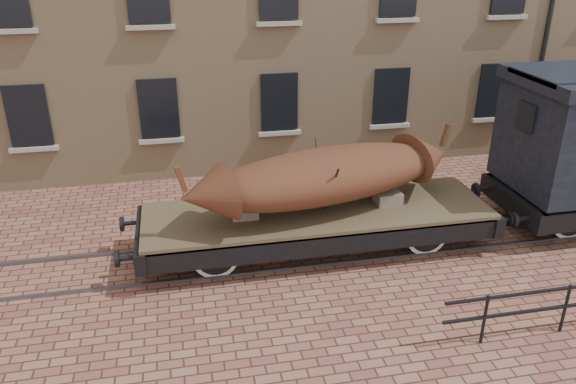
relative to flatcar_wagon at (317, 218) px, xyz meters
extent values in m
plane|color=brown|center=(-0.93, 0.00, -0.83)|extent=(90.00, 90.00, 0.00)
cube|color=black|center=(-6.93, 4.96, 1.37)|extent=(1.10, 0.12, 1.70)
cube|color=#A49F95|center=(-6.93, 4.90, 0.42)|extent=(1.30, 0.18, 0.12)
cube|color=black|center=(-3.43, 4.96, 1.37)|extent=(1.10, 0.12, 1.70)
cube|color=#A49F95|center=(-3.43, 4.90, 0.42)|extent=(1.30, 0.18, 0.12)
cube|color=black|center=(0.07, 4.96, 1.37)|extent=(1.10, 0.12, 1.70)
cube|color=#A49F95|center=(0.07, 4.90, 0.42)|extent=(1.30, 0.18, 0.12)
cube|color=black|center=(3.57, 4.96, 1.37)|extent=(1.10, 0.12, 1.70)
cube|color=#A49F95|center=(3.57, 4.90, 0.42)|extent=(1.30, 0.18, 0.12)
cube|color=black|center=(7.07, 4.96, 1.37)|extent=(1.10, 0.12, 1.70)
cube|color=#A49F95|center=(7.07, 4.90, 0.42)|extent=(1.30, 0.18, 0.12)
cube|color=#A49F95|center=(-6.93, 4.90, 3.62)|extent=(1.30, 0.18, 0.12)
cube|color=#A49F95|center=(-3.43, 4.90, 3.62)|extent=(1.30, 0.18, 0.12)
cube|color=#A49F95|center=(0.07, 4.90, 3.62)|extent=(1.30, 0.18, 0.12)
cube|color=#A49F95|center=(3.57, 4.90, 3.62)|extent=(1.30, 0.18, 0.12)
cube|color=#A49F95|center=(7.07, 4.90, 3.62)|extent=(1.30, 0.18, 0.12)
cube|color=#59595E|center=(-0.93, -0.72, -0.80)|extent=(30.00, 0.08, 0.06)
cube|color=#59595E|center=(-0.93, 0.72, -0.80)|extent=(30.00, 0.08, 0.06)
cylinder|color=black|center=(2.07, -3.80, -0.33)|extent=(0.06, 0.06, 1.00)
cylinder|color=black|center=(3.67, -3.80, -0.33)|extent=(0.06, 0.06, 1.00)
cube|color=#483F2F|center=(0.00, 0.00, 0.15)|extent=(7.79, 2.29, 0.12)
cube|color=black|center=(0.00, -1.06, -0.10)|extent=(7.79, 0.17, 0.47)
cube|color=black|center=(0.00, 1.06, -0.10)|extent=(7.79, 0.17, 0.47)
cube|color=black|center=(-3.90, 0.00, -0.10)|extent=(0.23, 2.39, 0.47)
cylinder|color=black|center=(-4.19, -0.78, -0.10)|extent=(0.36, 0.10, 0.10)
cylinder|color=black|center=(-4.36, -0.78, -0.10)|extent=(0.08, 0.33, 0.33)
cylinder|color=black|center=(-4.19, 0.78, -0.10)|extent=(0.36, 0.10, 0.10)
cylinder|color=black|center=(-4.36, 0.78, -0.10)|extent=(0.08, 0.33, 0.33)
cube|color=black|center=(3.90, 0.00, -0.10)|extent=(0.23, 2.39, 0.47)
cylinder|color=black|center=(4.19, -0.78, -0.10)|extent=(0.36, 0.10, 0.10)
cylinder|color=black|center=(4.36, -0.78, -0.10)|extent=(0.08, 0.33, 0.33)
cylinder|color=black|center=(4.19, 0.78, -0.10)|extent=(0.36, 0.10, 0.10)
cylinder|color=black|center=(4.36, 0.78, -0.10)|extent=(0.08, 0.33, 0.33)
cylinder|color=black|center=(-2.39, 0.00, -0.33)|extent=(0.10, 1.97, 0.10)
cylinder|color=silver|center=(-2.39, -0.72, -0.33)|extent=(1.00, 0.07, 1.00)
cylinder|color=black|center=(-2.39, -0.72, -0.33)|extent=(0.82, 0.10, 0.82)
cube|color=black|center=(-2.39, -0.84, -0.08)|extent=(0.94, 0.08, 0.10)
cylinder|color=silver|center=(-2.39, 0.72, -0.33)|extent=(1.00, 0.07, 1.00)
cylinder|color=black|center=(-2.39, 0.72, -0.33)|extent=(0.82, 0.10, 0.82)
cube|color=black|center=(-2.39, 0.84, -0.08)|extent=(0.94, 0.08, 0.10)
cylinder|color=black|center=(2.39, 0.00, -0.33)|extent=(0.10, 1.97, 0.10)
cylinder|color=silver|center=(2.39, -0.72, -0.33)|extent=(1.00, 0.07, 1.00)
cylinder|color=black|center=(2.39, -0.72, -0.33)|extent=(0.82, 0.10, 0.82)
cube|color=black|center=(2.39, -0.84, -0.08)|extent=(0.94, 0.08, 0.10)
cylinder|color=silver|center=(2.39, 0.72, -0.33)|extent=(1.00, 0.07, 1.00)
cylinder|color=black|center=(2.39, 0.72, -0.33)|extent=(0.82, 0.10, 0.82)
cube|color=black|center=(2.39, 0.84, -0.08)|extent=(0.94, 0.08, 0.10)
cube|color=black|center=(0.00, 0.00, -0.26)|extent=(4.16, 0.06, 0.06)
cube|color=gray|center=(-1.66, 0.00, 0.36)|extent=(0.57, 0.52, 0.29)
cube|color=gray|center=(1.66, 0.00, 0.36)|extent=(0.57, 0.52, 0.29)
ellipsoid|color=#572A16|center=(0.17, 0.00, 1.02)|extent=(6.08, 3.05, 1.17)
cone|color=#572A16|center=(-2.53, -0.61, 1.07)|extent=(1.22, 1.30, 1.10)
cube|color=#572A16|center=(-2.97, -0.71, 1.50)|extent=(0.25, 0.17, 0.56)
cone|color=#572A16|center=(2.86, 0.61, 1.07)|extent=(1.22, 1.30, 1.10)
cube|color=#572A16|center=(3.30, 0.71, 1.50)|extent=(0.25, 0.17, 0.56)
cylinder|color=#39241B|center=(0.17, -0.47, 0.89)|extent=(0.05, 1.00, 1.39)
cylinder|color=#39241B|center=(0.17, 0.47, 0.89)|extent=(0.05, 1.00, 1.39)
cube|color=black|center=(4.90, 0.00, -0.08)|extent=(0.24, 2.58, 0.48)
cylinder|color=black|center=(4.41, -0.86, -0.08)|extent=(0.09, 0.34, 0.34)
cylinder|color=black|center=(4.41, 0.86, -0.08)|extent=(0.09, 0.34, 0.34)
cylinder|color=black|center=(6.08, 0.00, -0.31)|extent=(0.11, 2.05, 0.11)
cylinder|color=silver|center=(6.08, -0.72, -0.31)|extent=(1.03, 0.08, 1.03)
cylinder|color=black|center=(6.08, -0.72, -0.31)|extent=(0.85, 0.11, 0.85)
cylinder|color=silver|center=(6.08, 0.72, -0.31)|extent=(1.03, 0.08, 1.03)
cylinder|color=black|center=(6.08, 0.72, -0.31)|extent=(0.85, 0.11, 0.85)
cube|color=black|center=(4.88, 0.00, 2.08)|extent=(0.09, 0.65, 0.65)
camera|label=1|loc=(-2.94, -11.00, 5.80)|focal=35.00mm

